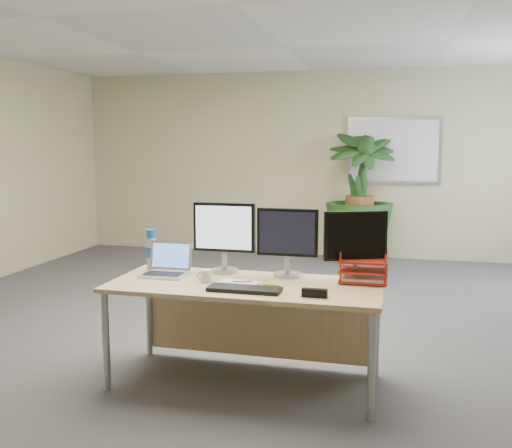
% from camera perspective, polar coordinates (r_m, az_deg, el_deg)
% --- Properties ---
extents(floor, '(8.00, 8.00, 0.00)m').
position_cam_1_polar(floor, '(4.83, -1.75, -11.86)').
color(floor, '#414146').
rests_on(floor, ground).
extents(back_wall, '(7.00, 0.04, 2.70)m').
position_cam_1_polar(back_wall, '(8.47, 5.39, 5.97)').
color(back_wall, '#BDB385').
rests_on(back_wall, floor).
extents(ceiling, '(7.00, 8.00, 0.02)m').
position_cam_1_polar(ceiling, '(4.67, -1.90, 21.12)').
color(ceiling, silver).
rests_on(ceiling, back_wall).
extents(whiteboard, '(1.30, 0.04, 0.95)m').
position_cam_1_polar(whiteboard, '(8.35, 13.62, 7.13)').
color(whiteboard, '#AFAFB4').
rests_on(whiteboard, back_wall).
extents(desk, '(1.85, 0.80, 0.71)m').
position_cam_1_polar(desk, '(4.01, -0.72, -7.67)').
color(desk, tan).
rests_on(desk, floor).
extents(floor_plant, '(1.01, 1.01, 1.50)m').
position_cam_1_polar(floor_plant, '(8.14, 10.30, 1.57)').
color(floor_plant, '#153C17').
rests_on(floor_plant, floor).
extents(monitor_left, '(0.46, 0.21, 0.51)m').
position_cam_1_polar(monitor_left, '(4.16, -3.19, -0.87)').
color(monitor_left, '#A5A5A9').
rests_on(monitor_left, desk).
extents(monitor_right, '(0.44, 0.20, 0.49)m').
position_cam_1_polar(monitor_right, '(4.03, 3.17, -1.37)').
color(monitor_right, '#A5A5A9').
rests_on(monitor_right, desk).
extents(monitor_dark, '(0.42, 0.20, 0.48)m').
position_cam_1_polar(monitor_dark, '(3.93, 9.92, -1.73)').
color(monitor_dark, '#A5A5A9').
rests_on(monitor_dark, desk).
extents(laptop, '(0.32, 0.28, 0.23)m').
position_cam_1_polar(laptop, '(4.18, -8.90, -4.21)').
color(laptop, silver).
rests_on(laptop, desk).
extents(keyboard, '(0.47, 0.16, 0.03)m').
position_cam_1_polar(keyboard, '(3.67, -1.16, -6.52)').
color(keyboard, black).
rests_on(keyboard, desk).
extents(coffee_mug, '(0.11, 0.08, 0.09)m').
position_cam_1_polar(coffee_mug, '(3.91, -5.01, -5.19)').
color(coffee_mug, white).
rests_on(coffee_mug, desk).
extents(spiral_notebook, '(0.29, 0.24, 0.01)m').
position_cam_1_polar(spiral_notebook, '(3.84, -1.96, -5.99)').
color(spiral_notebook, white).
rests_on(spiral_notebook, desk).
extents(orange_pen, '(0.12, 0.05, 0.01)m').
position_cam_1_polar(orange_pen, '(3.86, -1.40, -5.76)').
color(orange_pen, '#EA511A').
rests_on(orange_pen, spiral_notebook).
extents(yellow_highlighter, '(0.11, 0.03, 0.02)m').
position_cam_1_polar(yellow_highlighter, '(3.81, 1.52, -6.08)').
color(yellow_highlighter, '#FCFF1A').
rests_on(yellow_highlighter, desk).
extents(water_bottle, '(0.08, 0.08, 0.30)m').
position_cam_1_polar(water_bottle, '(4.36, -10.40, -2.58)').
color(water_bottle, silver).
rests_on(water_bottle, desk).
extents(letter_tray, '(0.33, 0.25, 0.15)m').
position_cam_1_polar(letter_tray, '(3.96, 10.70, -4.75)').
color(letter_tray, maroon).
rests_on(letter_tray, desk).
extents(stapler, '(0.16, 0.04, 0.05)m').
position_cam_1_polar(stapler, '(3.54, 5.88, -6.88)').
color(stapler, black).
rests_on(stapler, desk).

